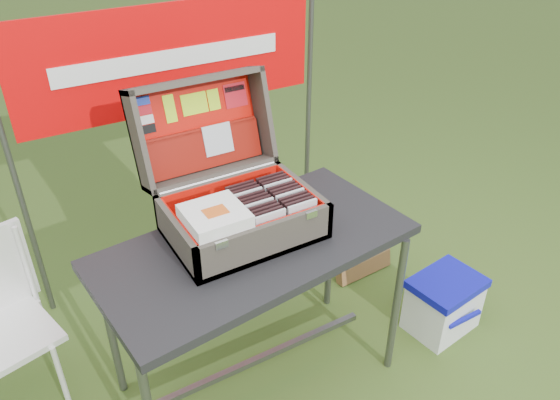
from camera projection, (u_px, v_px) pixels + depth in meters
ground at (281, 381)px, 2.65m from camera, size 80.00×80.00×0.00m
table at (257, 315)px, 2.46m from camera, size 1.37×0.78×0.82m
table_top at (255, 246)px, 2.26m from camera, size 1.37×0.78×0.04m
table_leg_fr at (396, 307)px, 2.53m from camera, size 0.04×0.04×0.78m
table_leg_bl at (111, 330)px, 2.41m from camera, size 0.04×0.04×0.78m
table_leg_br at (330, 248)px, 2.92m from camera, size 0.04×0.04×0.78m
table_brace at (258, 359)px, 2.62m from camera, size 1.15×0.03×0.03m
suitcase at (234, 170)px, 2.20m from camera, size 0.61×0.59×0.55m
suitcase_base_bottom at (243, 231)px, 2.30m from camera, size 0.61×0.43×0.02m
suitcase_base_wall_front at (267, 242)px, 2.11m from camera, size 0.61×0.02×0.16m
suitcase_base_wall_back at (221, 195)px, 2.41m from camera, size 0.61×0.02×0.16m
suitcase_base_wall_left at (176, 238)px, 2.13m from camera, size 0.02×0.43×0.16m
suitcase_base_wall_right at (302, 198)px, 2.39m from camera, size 0.02×0.43×0.16m
suitcase_liner_floor at (243, 228)px, 2.29m from camera, size 0.56×0.39×0.01m
suitcase_latch_left at (222, 245)px, 1.98m from camera, size 0.05×0.01×0.03m
suitcase_latch_right at (311, 214)px, 2.15m from camera, size 0.05×0.01×0.03m
suitcase_hinge at (219, 178)px, 2.37m from camera, size 0.55×0.02×0.02m
suitcase_lid_back at (197, 126)px, 2.44m from camera, size 0.61×0.15×0.42m
suitcase_lid_rim_far at (194, 80)px, 2.32m from camera, size 0.61×0.16×0.07m
suitcase_lid_rim_near at (212, 172)px, 2.44m from camera, size 0.61×0.16×0.07m
suitcase_lid_rim_left at (138, 142)px, 2.25m from camera, size 0.02×0.28×0.46m
suitcase_lid_rim_right at (261, 114)px, 2.51m from camera, size 0.02×0.28×0.46m
suitcase_lid_liner at (199, 127)px, 2.43m from camera, size 0.56×0.12×0.37m
suitcase_liner_wall_front at (265, 238)px, 2.11m from camera, size 0.56×0.01×0.14m
suitcase_liner_wall_back at (223, 194)px, 2.39m from camera, size 0.56×0.01×0.14m
suitcase_liner_wall_left at (180, 235)px, 2.13m from camera, size 0.01×0.39×0.14m
suitcase_liner_wall_right at (299, 197)px, 2.37m from camera, size 0.01×0.39×0.14m
suitcase_lid_pocket at (204, 149)px, 2.44m from camera, size 0.54×0.08×0.18m
suitcase_pocket_edge at (201, 130)px, 2.41m from camera, size 0.53×0.02×0.02m
suitcase_pocket_cd at (218, 139)px, 2.44m from camera, size 0.14×0.05×0.13m
lid_sticker_cc_a at (143, 101)px, 2.28m from camera, size 0.06×0.01×0.04m
lid_sticker_cc_b at (145, 110)px, 2.29m from camera, size 0.06×0.01×0.04m
lid_sticker_cc_c at (147, 120)px, 2.30m from camera, size 0.06×0.01×0.04m
lid_sticker_cc_d at (149, 129)px, 2.31m from camera, size 0.06×0.01×0.04m
lid_card_neon_tall at (170, 109)px, 2.34m from camera, size 0.05×0.04×0.12m
lid_card_neon_main at (195, 104)px, 2.39m from camera, size 0.12×0.03×0.09m
lid_card_neon_small at (214, 100)px, 2.43m from camera, size 0.05×0.03×0.09m
lid_sticker_band at (235, 95)px, 2.48m from camera, size 0.11×0.03×0.10m
lid_sticker_band_bar at (234, 89)px, 2.47m from camera, size 0.10×0.01×0.02m
cd_left_0 at (271, 229)px, 2.14m from camera, size 0.13×0.01×0.15m
cd_left_1 at (268, 227)px, 2.16m from camera, size 0.13×0.01×0.15m
cd_left_2 at (265, 224)px, 2.17m from camera, size 0.13×0.01×0.15m
cd_left_3 at (262, 221)px, 2.19m from camera, size 0.13×0.01×0.15m
cd_left_4 at (259, 218)px, 2.21m from camera, size 0.13×0.01×0.15m
cd_left_5 at (256, 215)px, 2.23m from camera, size 0.13×0.01×0.15m
cd_left_6 at (253, 212)px, 2.24m from camera, size 0.13×0.01×0.15m
cd_left_7 at (251, 210)px, 2.26m from camera, size 0.13×0.01×0.15m
cd_left_8 at (248, 207)px, 2.28m from camera, size 0.13×0.01×0.15m
cd_left_9 at (245, 204)px, 2.30m from camera, size 0.13×0.01×0.15m
cd_left_10 at (243, 202)px, 2.31m from camera, size 0.13×0.01×0.15m
cd_left_11 at (240, 199)px, 2.33m from camera, size 0.13×0.01×0.15m
cd_right_0 at (302, 219)px, 2.20m from camera, size 0.13×0.01×0.15m
cd_right_1 at (299, 216)px, 2.22m from camera, size 0.13×0.01×0.15m
cd_right_2 at (296, 213)px, 2.24m from camera, size 0.13×0.01×0.15m
cd_right_3 at (293, 211)px, 2.26m from camera, size 0.13×0.01×0.15m
cd_right_4 at (290, 208)px, 2.27m from camera, size 0.13×0.01×0.15m
cd_right_5 at (287, 205)px, 2.29m from camera, size 0.13×0.01×0.15m
cd_right_6 at (284, 203)px, 2.31m from camera, size 0.13×0.01×0.15m
cd_right_7 at (281, 200)px, 2.32m from camera, size 0.13×0.01×0.15m
cd_right_8 at (278, 198)px, 2.34m from camera, size 0.13×0.01×0.15m
cd_right_9 at (275, 195)px, 2.36m from camera, size 0.13×0.01×0.15m
cd_right_10 at (273, 193)px, 2.38m from camera, size 0.13×0.01×0.15m
cd_right_11 at (270, 190)px, 2.39m from camera, size 0.13×0.01×0.15m
songbook_0 at (215, 221)px, 2.09m from camera, size 0.23×0.23×0.00m
songbook_1 at (215, 220)px, 2.09m from camera, size 0.23×0.23×0.00m
songbook_2 at (215, 219)px, 2.08m from camera, size 0.23×0.23×0.00m
songbook_3 at (215, 217)px, 2.08m from camera, size 0.23×0.23×0.00m
songbook_4 at (215, 216)px, 2.08m from camera, size 0.23×0.23×0.00m
songbook_5 at (215, 215)px, 2.07m from camera, size 0.23×0.23×0.00m
songbook_6 at (215, 214)px, 2.07m from camera, size 0.23×0.23×0.00m
songbook_7 at (215, 213)px, 2.07m from camera, size 0.23×0.23×0.00m
songbook_8 at (214, 212)px, 2.07m from camera, size 0.23×0.23×0.00m
songbook_9 at (214, 211)px, 2.06m from camera, size 0.23×0.23×0.00m
songbook_graphic at (215, 211)px, 2.05m from camera, size 0.09×0.07×0.00m
cooler at (443, 304)px, 2.88m from camera, size 0.40×0.32×0.32m
cooler_body at (443, 307)px, 2.90m from camera, size 0.38×0.30×0.28m
cooler_lid at (447, 284)px, 2.81m from camera, size 0.40×0.32×0.04m
cooler_handle at (465, 319)px, 2.77m from camera, size 0.22×0.02×0.02m
chair at (5, 339)px, 2.32m from camera, size 0.48×0.51×0.85m
chair_seat at (4, 337)px, 2.31m from camera, size 0.47×0.47×0.03m
chair_leg_fr at (63, 383)px, 2.38m from camera, size 0.02×0.02×0.43m
chair_leg_br at (48, 335)px, 2.62m from camera, size 0.02×0.02×0.43m
chair_upright_right at (26, 264)px, 2.41m from camera, size 0.02×0.02×0.40m
cardboard_box at (363, 245)px, 3.26m from camera, size 0.39×0.15×0.41m
banner_post_left at (15, 177)px, 2.64m from camera, size 0.03×0.03×1.70m
banner_post_right at (309, 108)px, 3.37m from camera, size 0.03×0.03×1.70m
banner at (172, 59)px, 2.76m from camera, size 1.60×0.02×0.55m
banner_text at (172, 59)px, 2.75m from camera, size 1.20×0.00×0.10m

